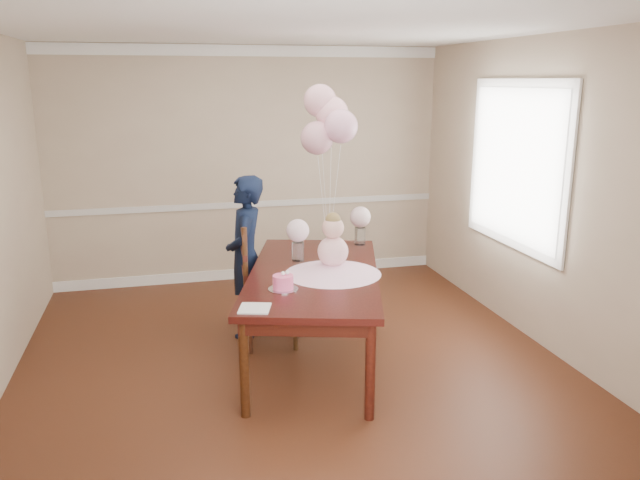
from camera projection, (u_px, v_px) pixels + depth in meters
The scene contains 49 objects.
floor at pixel (294, 367), 5.19m from camera, with size 4.50×5.00×0.00m, color #37190D.
ceiling at pixel (291, 26), 4.52m from camera, with size 4.50×5.00×0.02m, color white.
wall_back at pixel (249, 166), 7.20m from camera, with size 4.50×0.02×2.70m, color tan.
wall_front at pixel (417, 328), 2.51m from camera, with size 4.50×0.02×2.70m, color tan.
wall_right at pixel (548, 195), 5.38m from camera, with size 0.02×5.00×2.70m, color tan.
chair_rail_trim at pixel (251, 204), 7.31m from camera, with size 4.50×0.02×0.07m, color silver.
crown_molding at pixel (246, 51), 6.88m from camera, with size 4.50×0.02×0.12m, color white.
baseboard_trim at pixel (252, 273), 7.52m from camera, with size 4.50×0.02×0.12m, color white.
window_frame at pixel (516, 165), 5.80m from camera, with size 0.02×1.66×1.56m, color white.
window_blinds at pixel (514, 165), 5.79m from camera, with size 0.01×1.50×1.40m, color silver.
dining_table_top at pixel (314, 274), 5.16m from camera, with size 1.04×2.09×0.05m, color black.
table_apron at pixel (314, 283), 5.18m from camera, with size 0.94×1.98×0.10m, color black.
table_leg_fl at pixel (244, 369), 4.34m from camera, with size 0.07×0.07×0.73m, color black.
table_leg_fr at pixel (370, 371), 4.31m from camera, with size 0.07×0.07×0.73m, color black.
table_leg_bl at pixel (275, 282), 6.20m from camera, with size 0.07×0.07×0.73m, color black.
table_leg_br at pixel (363, 283), 6.17m from camera, with size 0.07×0.07×0.73m, color black.
baby_skirt at pixel (333, 267), 5.08m from camera, with size 0.79×0.79×0.10m, color #FFBBE1.
baby_torso at pixel (333, 251), 5.05m from camera, with size 0.25×0.25×0.25m, color #F99DCF.
baby_head at pixel (333, 228), 5.00m from camera, with size 0.18×0.18×0.18m, color beige.
baby_hair at pixel (333, 220), 4.98m from camera, with size 0.13×0.13×0.13m, color olive.
cake_platter at pixel (283, 289), 4.70m from camera, with size 0.23×0.23×0.01m, color #B5B5B9.
birthday_cake at pixel (283, 282), 4.69m from camera, with size 0.16×0.16×0.10m, color #F44D89.
cake_flower_a at pixel (283, 273), 4.67m from camera, with size 0.03×0.03×0.03m, color white.
cake_flower_b at pixel (287, 273), 4.69m from camera, with size 0.03×0.03×0.03m, color white.
rose_vase_near at pixel (298, 251), 5.44m from camera, with size 0.10×0.10×0.17m, color white.
roses_near at pixel (298, 231), 5.39m from camera, with size 0.20×0.20×0.20m, color silver.
rose_vase_far at pixel (360, 236), 5.97m from camera, with size 0.10×0.10×0.17m, color silver.
roses_far at pixel (360, 217), 5.92m from camera, with size 0.20×0.20×0.20m, color beige.
napkin at pixel (255, 308), 4.31m from camera, with size 0.21×0.21×0.01m, color silver.
balloon_weight at pixel (329, 252), 5.70m from camera, with size 0.04×0.04×0.02m, color silver.
balloon_a at pixel (317, 138), 5.45m from camera, with size 0.29×0.29×0.29m, color #D798A9.
balloon_b at pixel (341, 126), 5.36m from camera, with size 0.29×0.29×0.29m, color #EDA7C8.
balloon_c at pixel (332, 113), 5.49m from camera, with size 0.29×0.29×0.29m, color #FFB4C5.
balloon_d at pixel (320, 101), 5.49m from camera, with size 0.29×0.29×0.29m, color #EEA8B7.
balloon_ribbon_a at pixel (323, 205), 5.59m from camera, with size 0.00×0.00×0.88m, color white.
balloon_ribbon_b at pixel (335, 200), 5.55m from camera, with size 0.00×0.00×0.98m, color white.
balloon_ribbon_c at pixel (330, 192), 5.61m from camera, with size 0.00×0.00×1.08m, color white.
balloon_ribbon_d at pixel (324, 186), 5.61m from camera, with size 0.00×0.00×1.19m, color silver.
dining_chair_seat at pixel (270, 290), 5.55m from camera, with size 0.49×0.49×0.06m, color #3D1F10.
chair_leg_fl at pixel (250, 328), 5.39m from camera, with size 0.04×0.04×0.48m, color #381A0F.
chair_leg_fr at pixel (296, 324), 5.46m from camera, with size 0.04×0.04×0.48m, color #341E0E.
chair_leg_bl at pixel (247, 311), 5.77m from camera, with size 0.04×0.04×0.48m, color #331A0E.
chair_leg_br at pixel (290, 309), 5.84m from camera, with size 0.04×0.04×0.48m, color #3A1E10.
chair_back_post_l at pixel (245, 263), 5.24m from camera, with size 0.04×0.04×0.62m, color #381E0F.
chair_back_post_r at pixel (242, 251), 5.62m from camera, with size 0.04×0.04×0.62m, color #33130E.
chair_slat_low at pixel (244, 271), 5.47m from camera, with size 0.03×0.44×0.06m, color #37120F.
chair_slat_mid at pixel (244, 252), 5.42m from camera, with size 0.03×0.44×0.06m, color #39130F.
chair_slat_top at pixel (243, 232), 5.38m from camera, with size 0.03×0.44×0.06m, color #3D1E10.
woman at pixel (246, 257), 5.70m from camera, with size 0.54×0.36×1.49m, color black.
Camera 1 is at (-0.95, -4.67, 2.32)m, focal length 35.00 mm.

